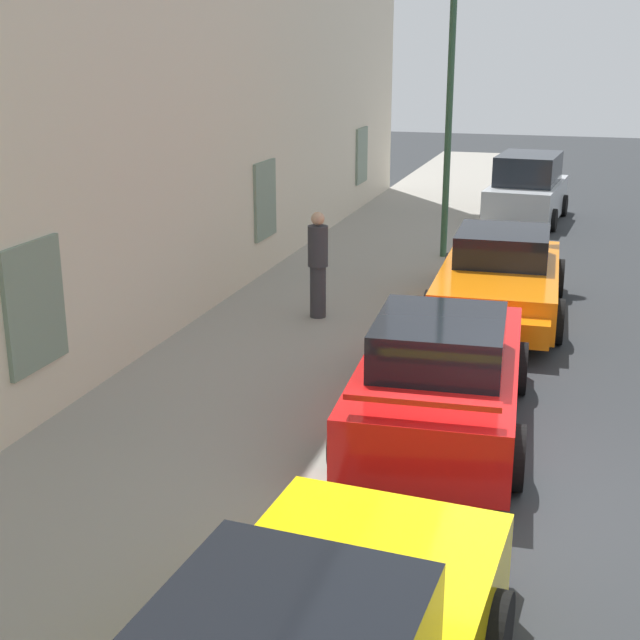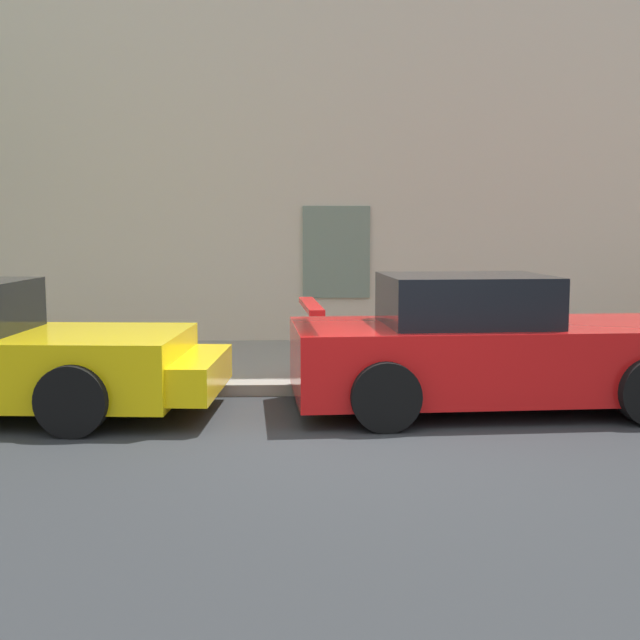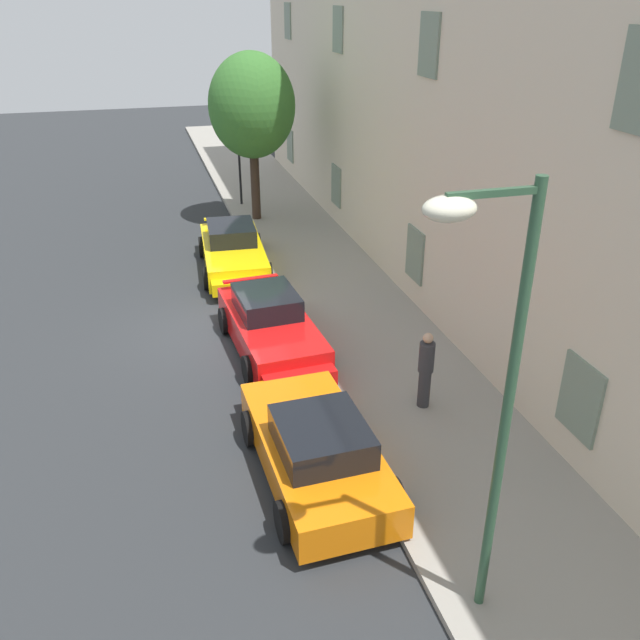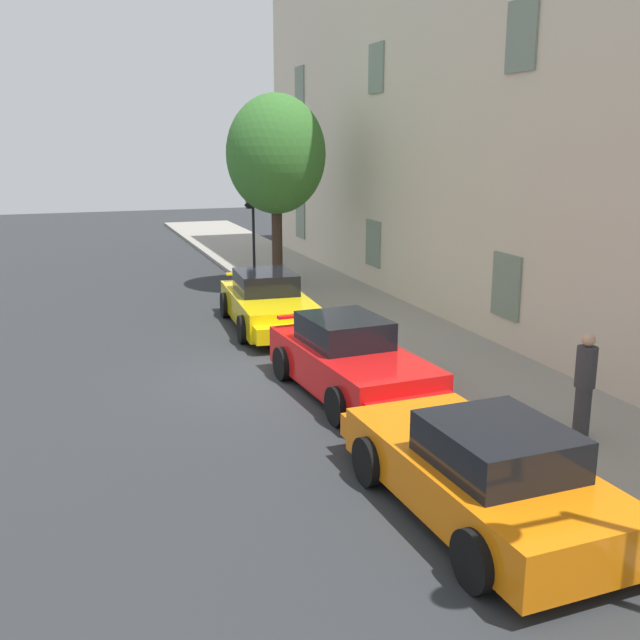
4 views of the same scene
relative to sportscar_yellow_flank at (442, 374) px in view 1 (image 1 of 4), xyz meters
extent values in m
plane|color=#2B2D30|center=(-1.68, -1.47, -0.65)|extent=(80.00, 80.00, 0.00)
cube|color=gray|center=(-1.68, 2.61, -0.58)|extent=(60.00, 3.82, 0.14)
cube|color=gray|center=(-1.68, 4.49, 0.95)|extent=(1.10, 0.06, 1.50)
cube|color=gray|center=(6.01, 4.49, 0.95)|extent=(1.10, 0.06, 1.50)
cube|color=gray|center=(13.70, 4.49, 0.95)|extent=(1.10, 0.06, 1.50)
cube|color=yellow|center=(-3.85, -0.21, -0.19)|extent=(1.50, 1.81, 0.38)
cylinder|color=black|center=(-4.39, 0.77, -0.29)|extent=(0.72, 0.29, 0.71)
cylinder|color=black|center=(-4.51, -1.10, -0.29)|extent=(0.72, 0.29, 0.71)
cube|color=red|center=(-0.15, -0.01, -0.08)|extent=(4.54, 2.09, 0.78)
cube|color=black|center=(-0.48, -0.03, 0.58)|extent=(1.86, 1.56, 0.54)
cube|color=red|center=(1.80, 0.11, -0.18)|extent=(1.43, 1.74, 0.43)
cube|color=red|center=(-2.18, -0.14, 0.53)|extent=(0.26, 1.54, 0.06)
cylinder|color=black|center=(1.17, 0.98, -0.29)|extent=(0.72, 0.28, 0.71)
cylinder|color=black|center=(1.28, -0.83, -0.29)|extent=(0.72, 0.28, 0.71)
cylinder|color=black|center=(-1.58, 0.81, -0.29)|extent=(0.72, 0.28, 0.71)
cylinder|color=black|center=(-1.46, -1.00, -0.29)|extent=(0.72, 0.28, 0.71)
cube|color=orange|center=(4.91, -0.20, -0.10)|extent=(4.51, 2.09, 0.67)
cube|color=black|center=(5.25, -0.19, 0.50)|extent=(1.83, 1.61, 0.54)
cube|color=orange|center=(2.96, -0.27, -0.19)|extent=(1.39, 1.83, 0.37)
cylinder|color=black|center=(3.57, -1.22, -0.29)|extent=(0.73, 0.26, 0.72)
cylinder|color=black|center=(3.50, 0.72, -0.29)|extent=(0.73, 0.26, 0.72)
cylinder|color=black|center=(6.32, -1.13, -0.29)|extent=(0.73, 0.26, 0.72)
cylinder|color=black|center=(6.26, 0.81, -0.29)|extent=(0.73, 0.26, 0.72)
cube|color=#B2B7BC|center=(13.82, -0.01, -0.08)|extent=(3.96, 1.98, 0.92)
cube|color=#1E232B|center=(13.82, -0.01, 0.75)|extent=(2.41, 1.66, 0.76)
cylinder|color=black|center=(12.61, -0.76, -0.36)|extent=(0.59, 0.25, 0.58)
cylinder|color=black|center=(12.74, 0.92, -0.36)|extent=(0.59, 0.25, 0.58)
cylinder|color=black|center=(14.90, -0.94, -0.36)|extent=(0.59, 0.25, 0.58)
cylinder|color=black|center=(15.03, 0.74, -0.36)|extent=(0.59, 0.25, 0.58)
cylinder|color=#2D5138|center=(8.47, 1.33, 2.68)|extent=(0.14, 0.14, 6.37)
cylinder|color=#333338|center=(3.42, 2.62, -0.07)|extent=(0.34, 0.34, 0.87)
cylinder|color=#333338|center=(3.42, 2.62, 0.70)|extent=(0.43, 0.43, 0.67)
sphere|color=tan|center=(3.42, 2.62, 1.15)|extent=(0.22, 0.22, 0.22)
camera|label=1|loc=(-10.07, -1.48, 3.81)|focal=49.50mm
camera|label=2|loc=(-2.35, -8.94, 1.40)|focal=45.93mm
camera|label=3|loc=(14.57, -2.82, 7.62)|focal=37.31mm
camera|label=4|loc=(12.54, -5.17, 4.23)|focal=40.97mm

